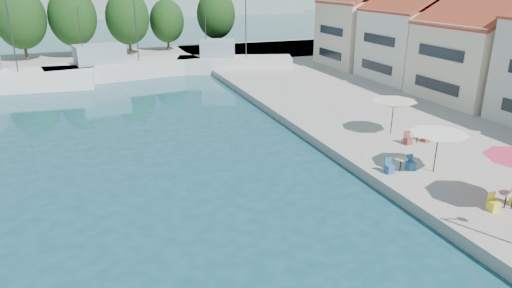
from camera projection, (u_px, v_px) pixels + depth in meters
name	position (u px, v px, depth m)	size (l,w,h in m)	color
quay_right	(482.00, 112.00, 36.91)	(32.00, 92.00, 0.60)	#A8A097
quay_far	(82.00, 62.00, 59.57)	(90.00, 16.00, 0.60)	#A8A097
building_04	(482.00, 47.00, 38.60)	(9.00, 8.80, 9.20)	#F5E2C4
building_05	(413.00, 33.00, 46.44)	(8.40, 8.80, 9.70)	white
building_06	(363.00, 23.00, 54.28)	(9.00, 8.80, 10.20)	beige
trawler_03	(121.00, 68.00, 50.98)	(17.40, 7.00, 10.20)	silver
trawler_04	(232.00, 63.00, 54.16)	(13.77, 7.44, 10.20)	silver
tree_04	(20.00, 18.00, 56.89)	(6.18, 6.18, 9.15)	#3F2B19
tree_05	(73.00, 17.00, 59.47)	(6.08, 6.08, 9.00)	#3F2B19
tree_06	(127.00, 18.00, 61.60)	(5.81, 5.81, 8.60)	#3F2B19
tree_07	(167.00, 21.00, 65.56)	(4.88, 4.88, 7.23)	#3F2B19
tree_08	(216.00, 14.00, 67.95)	(5.71, 5.71, 8.46)	#3F2B19
umbrella_white	(438.00, 138.00, 24.15)	(3.03, 3.03, 2.21)	black
umbrella_cream	(394.00, 104.00, 30.27)	(3.02, 3.02, 2.29)	black
cafe_table_01	(505.00, 202.00, 20.78)	(1.82, 0.70, 0.76)	black
cafe_table_02	(400.00, 166.00, 24.77)	(1.82, 0.70, 0.76)	black
cafe_table_03	(417.00, 139.00, 29.05)	(1.82, 0.70, 0.76)	black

